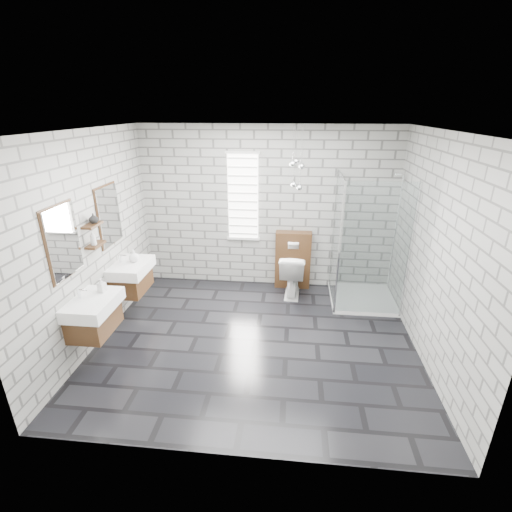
% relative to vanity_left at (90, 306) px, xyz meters
% --- Properties ---
extents(floor, '(4.20, 3.60, 0.02)m').
position_rel_vanity_left_xyz_m(floor, '(1.91, 0.59, -0.77)').
color(floor, black).
rests_on(floor, ground).
extents(ceiling, '(4.20, 3.60, 0.02)m').
position_rel_vanity_left_xyz_m(ceiling, '(1.91, 0.59, 1.95)').
color(ceiling, white).
rests_on(ceiling, wall_back).
extents(wall_back, '(4.20, 0.02, 2.70)m').
position_rel_vanity_left_xyz_m(wall_back, '(1.91, 2.40, 0.59)').
color(wall_back, '#9E9E99').
rests_on(wall_back, floor).
extents(wall_front, '(4.20, 0.02, 2.70)m').
position_rel_vanity_left_xyz_m(wall_front, '(1.91, -1.22, 0.59)').
color(wall_front, '#9E9E99').
rests_on(wall_front, floor).
extents(wall_left, '(0.02, 3.60, 2.70)m').
position_rel_vanity_left_xyz_m(wall_left, '(-0.20, 0.59, 0.59)').
color(wall_left, '#9E9E99').
rests_on(wall_left, floor).
extents(wall_right, '(0.02, 3.60, 2.70)m').
position_rel_vanity_left_xyz_m(wall_right, '(4.02, 0.59, 0.59)').
color(wall_right, '#9E9E99').
rests_on(wall_right, floor).
extents(vanity_left, '(0.47, 0.70, 1.57)m').
position_rel_vanity_left_xyz_m(vanity_left, '(0.00, 0.00, 0.00)').
color(vanity_left, '#4B2E17').
rests_on(vanity_left, wall_left).
extents(vanity_right, '(0.47, 0.70, 1.57)m').
position_rel_vanity_left_xyz_m(vanity_right, '(0.00, 1.08, 0.00)').
color(vanity_right, '#4B2E17').
rests_on(vanity_right, wall_left).
extents(shelf_lower, '(0.14, 0.30, 0.03)m').
position_rel_vanity_left_xyz_m(shelf_lower, '(-0.12, 0.54, 0.56)').
color(shelf_lower, '#4B2E17').
rests_on(shelf_lower, wall_left).
extents(shelf_upper, '(0.14, 0.30, 0.03)m').
position_rel_vanity_left_xyz_m(shelf_upper, '(-0.12, 0.54, 0.82)').
color(shelf_upper, '#4B2E17').
rests_on(shelf_upper, wall_left).
extents(window, '(0.56, 0.05, 1.48)m').
position_rel_vanity_left_xyz_m(window, '(1.51, 2.37, 0.79)').
color(window, white).
rests_on(window, wall_back).
extents(cistern_panel, '(0.60, 0.20, 1.00)m').
position_rel_vanity_left_xyz_m(cistern_panel, '(2.37, 2.29, -0.26)').
color(cistern_panel, '#4B2E17').
rests_on(cistern_panel, floor).
extents(flush_plate, '(0.18, 0.01, 0.12)m').
position_rel_vanity_left_xyz_m(flush_plate, '(2.37, 2.19, 0.04)').
color(flush_plate, silver).
rests_on(flush_plate, cistern_panel).
extents(shower_enclosure, '(1.00, 1.00, 2.03)m').
position_rel_vanity_left_xyz_m(shower_enclosure, '(3.41, 1.77, -0.25)').
color(shower_enclosure, white).
rests_on(shower_enclosure, floor).
extents(pendant_cluster, '(0.22, 0.25, 0.93)m').
position_rel_vanity_left_xyz_m(pendant_cluster, '(2.37, 1.96, 1.28)').
color(pendant_cluster, silver).
rests_on(pendant_cluster, ceiling).
extents(toilet, '(0.44, 0.73, 0.73)m').
position_rel_vanity_left_xyz_m(toilet, '(2.37, 2.01, -0.39)').
color(toilet, white).
rests_on(toilet, floor).
extents(soap_bottle_a, '(0.10, 0.10, 0.18)m').
position_rel_vanity_left_xyz_m(soap_bottle_a, '(0.07, 0.19, 0.18)').
color(soap_bottle_a, '#B2B2B2').
rests_on(soap_bottle_a, vanity_left).
extents(soap_bottle_b, '(0.19, 0.19, 0.18)m').
position_rel_vanity_left_xyz_m(soap_bottle_b, '(0.08, 1.13, 0.18)').
color(soap_bottle_b, '#B2B2B2').
rests_on(soap_bottle_b, vanity_right).
extents(soap_bottle_c, '(0.09, 0.09, 0.19)m').
position_rel_vanity_left_xyz_m(soap_bottle_c, '(-0.11, 0.49, 0.67)').
color(soap_bottle_c, '#B2B2B2').
rests_on(soap_bottle_c, shelf_lower).
extents(vase, '(0.15, 0.15, 0.12)m').
position_rel_vanity_left_xyz_m(vase, '(-0.11, 0.58, 0.90)').
color(vase, '#B2B2B2').
rests_on(vase, shelf_upper).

